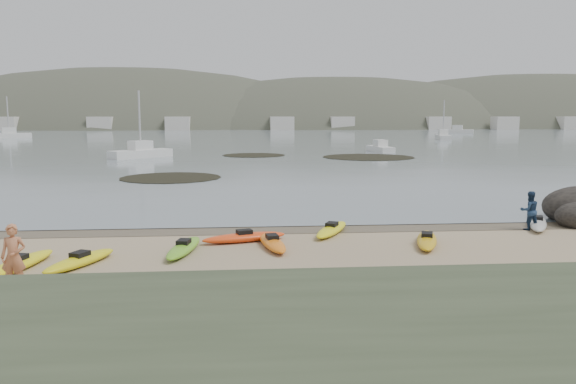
{
  "coord_description": "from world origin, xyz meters",
  "views": [
    {
      "loc": [
        -1.92,
        -23.23,
        4.74
      ],
      "look_at": [
        0.0,
        0.0,
        1.5
      ],
      "focal_mm": 35.0,
      "sensor_mm": 36.0,
      "label": 1
    }
  ],
  "objects": [
    {
      "name": "wet_sand",
      "position": [
        0.0,
        -0.3,
        0.0
      ],
      "size": [
        60.0,
        60.0,
        0.0
      ],
      "primitive_type": "plane",
      "color": "brown",
      "rests_on": "ground"
    },
    {
      "name": "kelp_mats",
      "position": [
        3.74,
        33.46,
        0.03
      ],
      "size": [
        27.97,
        29.85,
        0.04
      ],
      "color": "black",
      "rests_on": "water"
    },
    {
      "name": "water",
      "position": [
        0.0,
        300.0,
        0.01
      ],
      "size": [
        1200.0,
        1200.0,
        0.0
      ],
      "primitive_type": "plane",
      "color": "slate",
      "rests_on": "ground"
    },
    {
      "name": "ground",
      "position": [
        0.0,
        0.0,
        0.0
      ],
      "size": [
        600.0,
        600.0,
        0.0
      ],
      "primitive_type": "plane",
      "color": "tan",
      "rests_on": "ground"
    },
    {
      "name": "moored_boats",
      "position": [
        5.23,
        79.61,
        0.51
      ],
      "size": [
        107.56,
        80.15,
        1.12
      ],
      "color": "silver",
      "rests_on": "ground"
    },
    {
      "name": "kayaks",
      "position": [
        -0.54,
        -3.42,
        0.17
      ],
      "size": [
        21.29,
        8.73,
        0.34
      ],
      "color": "yellow",
      "rests_on": "ground"
    },
    {
      "name": "person_west",
      "position": [
        -8.12,
        -7.86,
        0.9
      ],
      "size": [
        0.67,
        0.44,
        1.81
      ],
      "primitive_type": "imported",
      "rotation": [
        0.0,
        0.0,
        0.01
      ],
      "color": "#C1754D",
      "rests_on": "ground"
    },
    {
      "name": "far_hills",
      "position": [
        39.38,
        193.97,
        -15.93
      ],
      "size": [
        550.0,
        135.0,
        80.0
      ],
      "color": "#384235",
      "rests_on": "ground"
    },
    {
      "name": "person_east",
      "position": [
        9.87,
        -1.38,
        0.8
      ],
      "size": [
        0.8,
        0.63,
        1.61
      ],
      "primitive_type": "imported",
      "rotation": [
        0.0,
        0.0,
        3.11
      ],
      "color": "navy",
      "rests_on": "ground"
    },
    {
      "name": "far_town",
      "position": [
        6.0,
        145.0,
        2.0
      ],
      "size": [
        199.0,
        5.0,
        4.0
      ],
      "color": "beige",
      "rests_on": "ground"
    }
  ]
}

